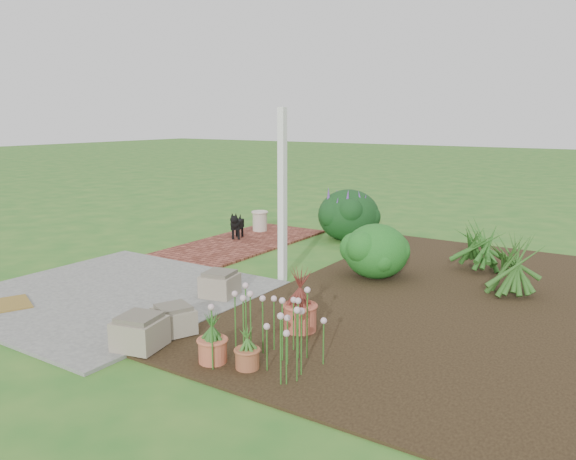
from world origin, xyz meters
The scene contains 19 objects.
ground centered at (0.00, 0.00, 0.00)m, with size 80.00×80.00×0.00m, color #266720.
concrete_patio centered at (-1.25, -1.75, 0.02)m, with size 3.50×3.50×0.04m, color #5C5C59.
brick_path centered at (-1.70, 1.75, 0.02)m, with size 1.60×3.50×0.04m, color #5B281C.
garden_bed centered at (2.50, 0.50, 0.01)m, with size 4.00×7.00×0.03m, color black.
veranda_post centered at (0.30, 0.10, 1.25)m, with size 0.10×0.10×2.50m, color white.
stone_trough_near centered at (0.48, -2.80, 0.19)m, with size 0.45×0.45×0.30m, color gray.
stone_trough_mid centered at (0.48, -2.31, 0.17)m, with size 0.40×0.40×0.27m, color #746F5B.
stone_trough_far centered at (0.06, -1.04, 0.18)m, with size 0.43×0.43×0.29m, color #806D5E.
coir_doormat centered at (-1.91, -2.74, 0.05)m, with size 0.61×0.39×0.02m, color brown.
black_dog centered at (-1.97, 1.90, 0.33)m, with size 0.31×0.53×0.48m.
cream_ceramic_urn centered at (-2.04, 2.75, 0.24)m, with size 0.30×0.30×0.40m, color #BFAF9D.
evergreen_shrub centered at (1.38, 0.98, 0.44)m, with size 0.96×0.96×0.81m, color #0B4011.
agapanthus_clump_back centered at (3.26, 1.17, 0.52)m, with size 1.08×1.08×0.97m, color #14380F, non-canonical shape.
agapanthus_clump_front centered at (2.57, 2.15, 0.48)m, with size 1.02×1.02×0.91m, color #0F3A0B, non-canonical shape.
pink_flower_patch centered at (1.83, -2.45, 0.39)m, with size 1.12×1.12×0.71m, color #113D0F, non-canonical shape.
terracotta_pot_bronze centered at (1.59, -1.48, 0.18)m, with size 0.36×0.36×0.29m, color #AD513A.
terracotta_pot_small_left centered at (1.68, -2.56, 0.12)m, with size 0.23×0.23×0.19m, color #955232.
terracotta_pot_small_right centered at (1.32, -2.64, 0.15)m, with size 0.28×0.28×0.23m, color #B75B3E.
purple_flowering_bush centered at (-0.21, 3.19, 0.51)m, with size 1.19×1.19×1.01m, color black.
Camera 1 is at (4.72, -6.50, 2.37)m, focal length 35.00 mm.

